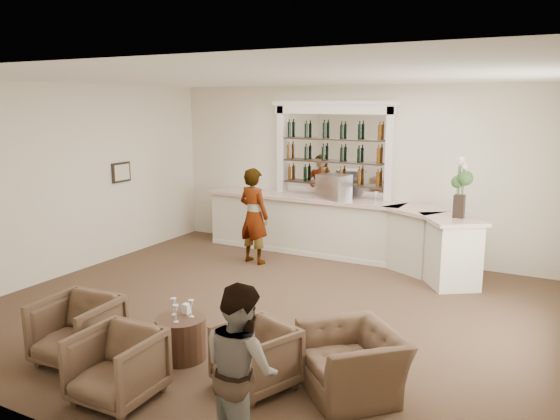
% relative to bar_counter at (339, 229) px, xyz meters
% --- Properties ---
extents(ground, '(8.00, 8.00, 0.00)m').
position_rel_bar_counter_xyz_m(ground, '(0.16, -3.00, -0.57)').
color(ground, brown).
rests_on(ground, ground).
extents(room_shell, '(8.04, 7.02, 3.32)m').
position_rel_bar_counter_xyz_m(room_shell, '(0.33, -2.29, 1.77)').
color(room_shell, beige).
rests_on(room_shell, ground).
extents(bar_counter, '(5.72, 1.80, 1.14)m').
position_rel_bar_counter_xyz_m(bar_counter, '(0.00, 0.00, 0.00)').
color(bar_counter, '#EEE6CF').
rests_on(bar_counter, ground).
extents(back_bar_alcove, '(2.64, 0.25, 3.00)m').
position_rel_bar_counter_xyz_m(back_bar_alcove, '(-0.34, 0.41, 1.46)').
color(back_bar_alcove, white).
rests_on(back_bar_alcove, ground).
extents(cocktail_table, '(0.59, 0.59, 0.50)m').
position_rel_bar_counter_xyz_m(cocktail_table, '(-0.04, -4.80, -0.32)').
color(cocktail_table, '#472D1E').
rests_on(cocktail_table, ground).
extents(sommelier, '(0.73, 0.55, 1.79)m').
position_rel_bar_counter_xyz_m(sommelier, '(-1.30, -1.03, 0.32)').
color(sommelier, gray).
rests_on(sommelier, ground).
extents(guest, '(0.92, 0.86, 1.52)m').
position_rel_bar_counter_xyz_m(guest, '(1.52, -5.94, 0.18)').
color(guest, gray).
rests_on(guest, ground).
extents(armchair_left, '(0.88, 0.90, 0.77)m').
position_rel_bar_counter_xyz_m(armchair_left, '(-1.04, -5.44, -0.19)').
color(armchair_left, brown).
rests_on(armchair_left, ground).
extents(armchair_center, '(0.79, 0.81, 0.73)m').
position_rel_bar_counter_xyz_m(armchair_center, '(-0.03, -5.84, -0.21)').
color(armchair_center, brown).
rests_on(armchair_center, ground).
extents(armchair_right, '(0.97, 0.98, 0.69)m').
position_rel_bar_counter_xyz_m(armchair_right, '(1.08, -4.97, -0.23)').
color(armchair_right, brown).
rests_on(armchair_right, ground).
extents(armchair_far, '(1.38, 1.38, 0.68)m').
position_rel_bar_counter_xyz_m(armchair_far, '(2.02, -4.59, -0.24)').
color(armchair_far, brown).
rests_on(armchair_far, ground).
extents(espresso_machine, '(0.64, 0.58, 0.48)m').
position_rel_bar_counter_xyz_m(espresso_machine, '(-0.14, 0.03, 0.81)').
color(espresso_machine, silver).
rests_on(espresso_machine, bar_counter).
extents(flower_vase, '(0.26, 0.26, 0.98)m').
position_rel_bar_counter_xyz_m(flower_vase, '(2.29, -0.56, 1.12)').
color(flower_vase, black).
rests_on(flower_vase, bar_counter).
extents(wine_glass_bar_left, '(0.07, 0.07, 0.21)m').
position_rel_bar_counter_xyz_m(wine_glass_bar_left, '(-0.38, -0.01, 0.67)').
color(wine_glass_bar_left, white).
rests_on(wine_glass_bar_left, bar_counter).
extents(wine_glass_bar_right, '(0.07, 0.07, 0.21)m').
position_rel_bar_counter_xyz_m(wine_glass_bar_right, '(0.69, 0.07, 0.67)').
color(wine_glass_bar_right, white).
rests_on(wine_glass_bar_right, bar_counter).
extents(wine_glass_tbl_a, '(0.07, 0.07, 0.21)m').
position_rel_bar_counter_xyz_m(wine_glass_tbl_a, '(-0.16, -4.77, 0.03)').
color(wine_glass_tbl_a, white).
rests_on(wine_glass_tbl_a, cocktail_table).
extents(wine_glass_tbl_b, '(0.07, 0.07, 0.21)m').
position_rel_bar_counter_xyz_m(wine_glass_tbl_b, '(0.06, -4.72, 0.03)').
color(wine_glass_tbl_b, white).
rests_on(wine_glass_tbl_b, cocktail_table).
extents(wine_glass_tbl_c, '(0.07, 0.07, 0.21)m').
position_rel_bar_counter_xyz_m(wine_glass_tbl_c, '(-0.00, -4.93, 0.03)').
color(wine_glass_tbl_c, white).
rests_on(wine_glass_tbl_c, cocktail_table).
extents(napkin_holder, '(0.08, 0.08, 0.12)m').
position_rel_bar_counter_xyz_m(napkin_holder, '(-0.06, -4.66, -0.01)').
color(napkin_holder, white).
rests_on(napkin_holder, cocktail_table).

